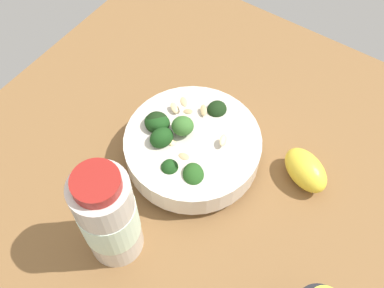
{
  "coord_description": "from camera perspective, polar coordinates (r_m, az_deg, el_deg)",
  "views": [
    {
      "loc": [
        -20.14,
        30.67,
        58.27
      ],
      "look_at": [
        0.12,
        1.11,
        4.0
      ],
      "focal_mm": 42.17,
      "sensor_mm": 36.0,
      "label": 1
    }
  ],
  "objects": [
    {
      "name": "lemon_wedge",
      "position": [
        0.67,
        14.17,
        -3.21
      ],
      "size": [
        8.88,
        7.46,
        4.69
      ],
      "primitive_type": "ellipsoid",
      "rotation": [
        0.0,
        0.0,
        5.84
      ],
      "color": "yellow",
      "rests_on": "ground_plane"
    },
    {
      "name": "ground_plane",
      "position": [
        0.71,
        0.59,
        -2.09
      ],
      "size": [
        69.03,
        69.03,
        3.91
      ],
      "primitive_type": "cube",
      "color": "brown"
    },
    {
      "name": "bottle_short",
      "position": [
        0.56,
        -10.53,
        -9.02
      ],
      "size": [
        7.2,
        7.2,
        17.4
      ],
      "color": "beige",
      "rests_on": "ground_plane"
    },
    {
      "name": "bowl_of_broccoli",
      "position": [
        0.65,
        -0.22,
        -0.19
      ],
      "size": [
        19.75,
        19.75,
        8.79
      ],
      "color": "silver",
      "rests_on": "ground_plane"
    }
  ]
}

